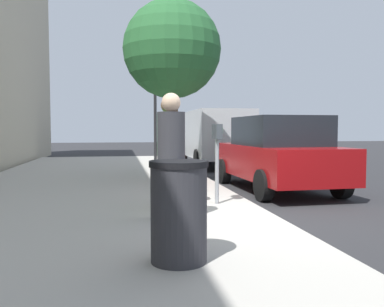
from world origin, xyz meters
TOP-DOWN VIEW (x-y plane):
  - ground_plane at (0.00, 0.00)m, footprint 80.00×80.00m
  - sidewalk_slab at (0.00, 3.00)m, footprint 28.00×6.00m
  - parking_meter at (0.81, 0.66)m, footprint 0.36×0.12m
  - pedestrian_at_meter at (0.60, 1.54)m, footprint 0.55×0.40m
  - pedestrian_bystander at (-0.36, 1.63)m, footprint 0.47×0.40m
  - parked_sedan_near at (3.07, -1.35)m, footprint 4.45×2.07m
  - parked_van_far at (9.77, -1.35)m, footprint 5.20×2.13m
  - street_tree at (4.97, 0.93)m, footprint 2.66×2.66m
  - traffic_signal at (10.42, 0.82)m, footprint 0.24×0.44m
  - trash_bin at (-2.21, 1.78)m, footprint 0.59×0.59m

SIDE VIEW (x-z plane):
  - ground_plane at x=0.00m, z-range 0.00..0.00m
  - sidewalk_slab at x=0.00m, z-range 0.00..0.15m
  - trash_bin at x=-2.21m, z-range 0.15..1.16m
  - parked_sedan_near at x=3.07m, z-range 0.01..1.78m
  - parking_meter at x=0.81m, z-range 0.46..1.87m
  - pedestrian_bystander at x=-0.36m, z-range 0.33..2.17m
  - parked_van_far at x=9.77m, z-range 0.17..2.35m
  - pedestrian_at_meter at x=0.60m, z-range 0.33..2.19m
  - traffic_signal at x=10.42m, z-range 0.78..4.38m
  - street_tree at x=4.97m, z-range 1.20..6.02m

